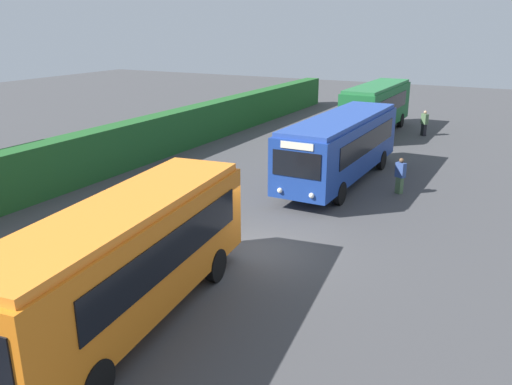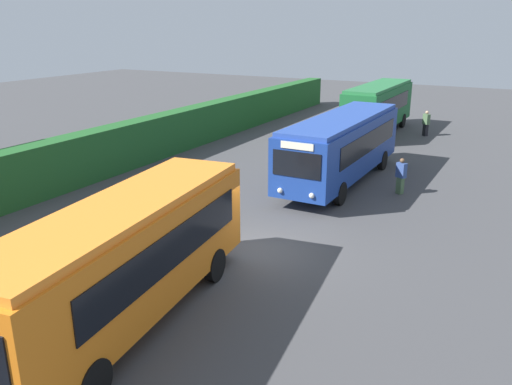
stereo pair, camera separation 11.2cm
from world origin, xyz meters
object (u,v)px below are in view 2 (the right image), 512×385
at_px(bus_orange, 125,256).
at_px(bus_green, 378,105).
at_px(person_center, 401,175).
at_px(person_right, 426,123).
at_px(bus_blue, 342,145).

relative_size(bus_orange, bus_green, 1.00).
distance_m(bus_orange, bus_green, 27.08).
bearing_deg(person_center, person_right, 31.67).
bearing_deg(bus_orange, bus_blue, 170.73).
bearing_deg(person_center, bus_blue, 106.09).
relative_size(bus_blue, person_right, 6.13).
distance_m(bus_green, person_right, 3.40).
bearing_deg(bus_orange, person_center, 158.69).
bearing_deg(bus_blue, bus_green, -171.43).
relative_size(person_center, person_right, 0.96).
bearing_deg(person_right, bus_blue, 34.06).
bearing_deg(bus_blue, person_center, 81.57).
relative_size(bus_green, person_right, 5.59).
bearing_deg(bus_green, bus_orange, -177.01).
relative_size(bus_orange, person_center, 5.83).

